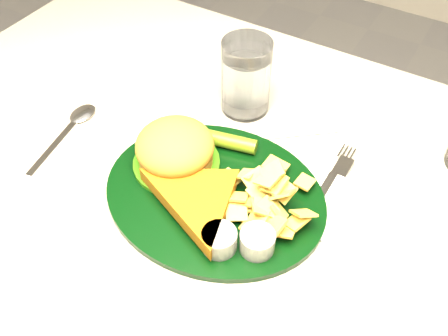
% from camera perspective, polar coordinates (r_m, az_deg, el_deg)
% --- Properties ---
extents(table, '(1.20, 0.80, 0.75)m').
position_cam_1_polar(table, '(1.04, 0.47, -15.50)').
color(table, '#A09C91').
rests_on(table, ground).
extents(dinner_plate, '(0.33, 0.28, 0.07)m').
position_cam_1_polar(dinner_plate, '(0.69, -1.11, -1.34)').
color(dinner_plate, black).
rests_on(dinner_plate, table).
extents(water_glass, '(0.08, 0.08, 0.13)m').
position_cam_1_polar(water_glass, '(0.81, 2.54, 10.37)').
color(water_glass, silver).
rests_on(water_glass, table).
extents(fork_napkin, '(0.13, 0.17, 0.01)m').
position_cam_1_polar(fork_napkin, '(0.71, 10.74, -3.52)').
color(fork_napkin, white).
rests_on(fork_napkin, table).
extents(spoon, '(0.08, 0.18, 0.01)m').
position_cam_1_polar(spoon, '(0.82, -19.05, 2.31)').
color(spoon, silver).
rests_on(spoon, table).
extents(wrapped_straw, '(0.22, 0.20, 0.01)m').
position_cam_1_polar(wrapped_straw, '(0.80, 5.60, 3.63)').
color(wrapped_straw, white).
rests_on(wrapped_straw, table).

